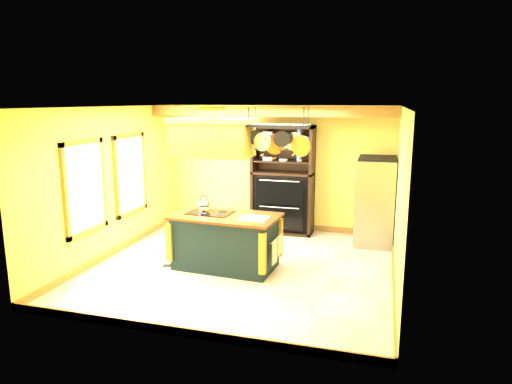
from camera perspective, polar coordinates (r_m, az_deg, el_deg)
The scene contains 15 objects.
floor at distance 7.97m, azimuth -1.60°, elevation -9.22°, with size 5.00×5.00×0.00m, color beige.
ceiling at distance 7.46m, azimuth -1.72°, elevation 10.58°, with size 5.00×5.00×0.00m, color white.
wall_back at distance 9.98m, azimuth 2.66°, elevation 3.01°, with size 5.00×0.02×2.70m, color #E5C853.
wall_front at distance 5.33m, azimuth -9.78°, elevation -4.62°, with size 5.00×0.02×2.70m, color #E5C853.
wall_left at distance 8.67m, azimuth -17.62°, elevation 1.20°, with size 0.02×5.00×2.70m, color #E5C853.
wall_right at distance 7.26m, azimuth 17.51°, elevation -0.70°, with size 0.02×5.00×2.70m, color #E5C853.
ceiling_beam at distance 9.10m, azimuth 1.56°, elevation 10.04°, with size 5.00×0.15×0.20m, color olive.
window_near at distance 8.00m, azimuth -20.56°, elevation 0.55°, with size 0.06×1.06×1.56m.
window_far at distance 9.15m, azimuth -15.40°, elevation 2.15°, with size 0.06×1.06×1.56m.
kitchen_island at distance 7.78m, azimuth -3.84°, elevation -6.10°, with size 1.85×1.11×1.11m.
range_hood at distance 7.51m, azimuth -5.46°, elevation 7.00°, with size 1.36×0.77×0.80m.
pot_rack at distance 7.18m, azimuth 2.91°, elevation 7.29°, with size 1.05×0.48×0.74m.
refrigerator at distance 9.23m, azimuth 14.64°, elevation -1.38°, with size 0.74×0.87×1.69m.
hutch at distance 9.78m, azimuth 3.40°, elevation 0.07°, with size 1.30×0.59×2.30m.
floor_register at distance 8.11m, azimuth -10.57°, elevation -9.00°, with size 0.28×0.12×0.01m, color black.
Camera 1 is at (2.25, -7.11, 2.81)m, focal length 32.00 mm.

